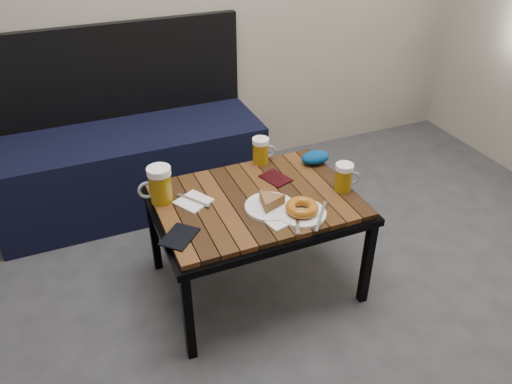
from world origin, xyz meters
name	(u,v)px	position (x,y,z in m)	size (l,w,h in m)	color
bench	(131,160)	(-0.25, 1.76, 0.27)	(1.40, 0.50, 0.95)	black
cafe_table	(256,206)	(0.12, 0.89, 0.43)	(0.84, 0.62, 0.47)	black
beer_mug_left	(160,185)	(-0.24, 1.01, 0.55)	(0.14, 0.10, 0.15)	#8F690B
beer_mug_centre	(261,151)	(0.26, 1.15, 0.53)	(0.11, 0.08, 0.12)	#8F690B
beer_mug_right	(344,177)	(0.49, 0.80, 0.53)	(0.11, 0.08, 0.12)	#8F690B
plate_pie	(270,204)	(0.15, 0.79, 0.49)	(0.20, 0.20, 0.06)	white
plate_bagel	(302,210)	(0.24, 0.71, 0.49)	(0.22, 0.23, 0.05)	white
napkin_left	(193,201)	(-0.12, 0.95, 0.48)	(0.16, 0.16, 0.01)	white
napkin_right	(280,219)	(0.15, 0.71, 0.48)	(0.15, 0.14, 0.01)	white
passport_navy	(179,237)	(-0.24, 0.75, 0.48)	(0.10, 0.14, 0.01)	black
passport_burgundy	(276,178)	(0.26, 0.99, 0.48)	(0.09, 0.13, 0.01)	black
knit_pouch	(315,157)	(0.48, 1.04, 0.50)	(0.13, 0.09, 0.06)	navy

